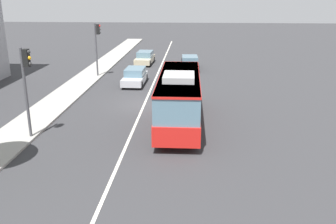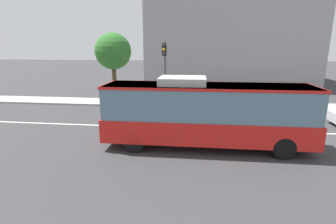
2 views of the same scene
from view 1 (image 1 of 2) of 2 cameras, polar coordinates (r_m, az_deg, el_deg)
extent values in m
plane|color=#333335|center=(27.60, -3.71, 1.14)|extent=(160.00, 160.00, 0.00)
cube|color=#9E9B93|center=(29.19, -16.86, 1.47)|extent=(80.00, 2.66, 0.14)
cube|color=silver|center=(27.60, -3.71, 1.15)|extent=(76.00, 0.16, 0.01)
cube|color=red|center=(23.35, 1.73, 0.53)|extent=(10.01, 2.55, 1.10)
cube|color=slate|center=(22.99, 1.76, 3.71)|extent=(9.81, 2.47, 1.58)
cube|color=red|center=(22.82, 1.78, 5.48)|extent=(9.91, 2.52, 0.12)
cube|color=#B2B2B2|center=(21.60, 1.69, 5.42)|extent=(2.21, 1.81, 0.36)
cylinder|color=black|center=(26.79, -0.41, 1.78)|extent=(1.00, 0.31, 1.00)
cylinder|color=black|center=(26.74, 4.30, 1.69)|extent=(1.00, 0.31, 1.00)
cylinder|color=black|center=(20.37, -1.68, -3.55)|extent=(1.00, 0.31, 1.00)
cylinder|color=black|center=(20.30, 4.53, -3.68)|extent=(1.00, 0.31, 1.00)
cube|color=#B7BABF|center=(33.77, -5.14, 5.15)|extent=(4.53, 1.89, 0.60)
cube|color=slate|center=(33.88, -5.10, 6.27)|extent=(2.55, 1.70, 0.64)
cylinder|color=black|center=(32.25, -4.18, 4.19)|extent=(0.64, 0.23, 0.64)
cylinder|color=black|center=(32.53, -6.97, 4.23)|extent=(0.64, 0.23, 0.64)
cylinder|color=black|center=(35.13, -3.43, 5.36)|extent=(0.64, 0.23, 0.64)
cylinder|color=black|center=(35.39, -6.01, 5.38)|extent=(0.64, 0.23, 0.64)
cube|color=#C6B793|center=(43.65, -3.61, 8.11)|extent=(4.57, 1.98, 0.60)
cube|color=slate|center=(43.79, -3.57, 8.96)|extent=(2.59, 1.76, 0.64)
cylinder|color=black|center=(42.10, -2.86, 7.47)|extent=(0.65, 0.25, 0.64)
cylinder|color=black|center=(42.37, -5.02, 7.50)|extent=(0.65, 0.25, 0.64)
cylinder|color=black|center=(45.02, -2.27, 8.17)|extent=(0.65, 0.25, 0.64)
cylinder|color=black|center=(45.28, -4.30, 8.19)|extent=(0.65, 0.25, 0.64)
cube|color=black|center=(40.67, 3.37, 7.38)|extent=(4.58, 2.02, 0.60)
cube|color=slate|center=(40.32, 3.40, 8.19)|extent=(2.60, 1.78, 0.64)
cylinder|color=black|center=(42.16, 2.19, 7.50)|extent=(0.65, 0.25, 0.64)
cylinder|color=black|center=(42.22, 4.38, 7.47)|extent=(0.65, 0.25, 0.64)
cylinder|color=black|center=(39.21, 2.28, 6.70)|extent=(0.65, 0.25, 0.64)
cylinder|color=black|center=(39.28, 4.63, 6.68)|extent=(0.65, 0.25, 0.64)
cylinder|color=#47474C|center=(37.04, -11.04, 9.30)|extent=(0.16, 0.16, 5.20)
cube|color=black|center=(36.74, -10.80, 12.47)|extent=(0.33, 0.29, 0.96)
sphere|color=red|center=(36.69, -10.59, 12.98)|extent=(0.22, 0.22, 0.22)
sphere|color=#2D2D2D|center=(36.72, -10.56, 12.48)|extent=(0.22, 0.22, 0.22)
sphere|color=#2D2D2D|center=(36.75, -10.53, 11.99)|extent=(0.22, 0.22, 0.22)
cylinder|color=#47474C|center=(21.86, -21.13, 2.52)|extent=(0.16, 0.16, 5.20)
cube|color=black|center=(21.31, -21.08, 7.82)|extent=(0.34, 0.30, 0.96)
sphere|color=#2D2D2D|center=(21.20, -20.81, 8.68)|extent=(0.22, 0.22, 0.22)
sphere|color=#F9A514|center=(21.24, -20.72, 7.83)|extent=(0.22, 0.22, 0.22)
sphere|color=#2D2D2D|center=(21.30, -20.62, 6.99)|extent=(0.22, 0.22, 0.22)
camera|label=2|loc=(24.88, 31.60, 8.16)|focal=27.52mm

